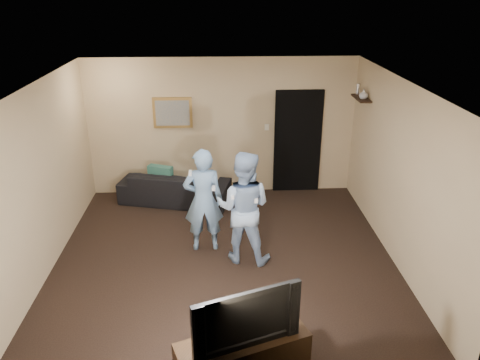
{
  "coord_description": "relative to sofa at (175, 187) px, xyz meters",
  "views": [
    {
      "loc": [
        -0.05,
        -5.99,
        3.82
      ],
      "look_at": [
        0.24,
        0.3,
        1.15
      ],
      "focal_mm": 35.0,
      "sensor_mm": 36.0,
      "label": 1
    }
  ],
  "objects": [
    {
      "name": "light_switch",
      "position": [
        1.74,
        0.42,
        1.01
      ],
      "size": [
        0.08,
        0.02,
        0.12
      ],
      "primitive_type": "cube",
      "color": "silver",
      "rests_on": "wall_back"
    },
    {
      "name": "wall_right",
      "position": [
        3.39,
        -2.05,
        1.01
      ],
      "size": [
        0.04,
        5.0,
        2.6
      ],
      "primitive_type": "cube",
      "color": "tan",
      "rests_on": "ground"
    },
    {
      "name": "television",
      "position": [
        1.04,
        -4.33,
        0.52
      ],
      "size": [
        1.1,
        0.52,
        0.65
      ],
      "primitive_type": "imported",
      "rotation": [
        0.0,
        0.0,
        0.35
      ],
      "color": "black",
      "rests_on": "tv_console"
    },
    {
      "name": "ceiling",
      "position": [
        0.89,
        -2.05,
        2.31
      ],
      "size": [
        5.0,
        5.0,
        0.04
      ],
      "primitive_type": "cube",
      "color": "silver",
      "rests_on": "wall_back"
    },
    {
      "name": "wall_back",
      "position": [
        0.89,
        0.45,
        1.01
      ],
      "size": [
        5.0,
        0.04,
        2.6
      ],
      "primitive_type": "cube",
      "color": "tan",
      "rests_on": "ground"
    },
    {
      "name": "wall_front",
      "position": [
        0.89,
        -4.55,
        1.01
      ],
      "size": [
        5.0,
        0.04,
        2.6
      ],
      "primitive_type": "cube",
      "color": "tan",
      "rests_on": "ground"
    },
    {
      "name": "wii_player_left",
      "position": [
        0.59,
        -1.71,
        0.52
      ],
      "size": [
        0.61,
        0.5,
        1.62
      ],
      "color": "#739BC7",
      "rests_on": "ground"
    },
    {
      "name": "wii_player_right",
      "position": [
        1.17,
        -2.04,
        0.55
      ],
      "size": [
        0.96,
        0.83,
        1.69
      ],
      "color": "#98B6DE",
      "rests_on": "ground"
    },
    {
      "name": "ground",
      "position": [
        0.89,
        -2.05,
        -0.29
      ],
      "size": [
        5.0,
        5.0,
        0.0
      ],
      "primitive_type": "plane",
      "color": "black",
      "rests_on": "ground"
    },
    {
      "name": "painting_canvas",
      "position": [
        -0.01,
        0.4,
        1.31
      ],
      "size": [
        0.62,
        0.01,
        0.47
      ],
      "primitive_type": "cube",
      "color": "slate",
      "rests_on": "painting_frame"
    },
    {
      "name": "sofa",
      "position": [
        0.0,
        0.0,
        0.0
      ],
      "size": [
        2.14,
        1.23,
        0.59
      ],
      "primitive_type": "imported",
      "rotation": [
        0.0,
        0.0,
        2.91
      ],
      "color": "black",
      "rests_on": "ground"
    },
    {
      "name": "shelf_figurine",
      "position": [
        3.28,
        -0.0,
        1.8
      ],
      "size": [
        0.06,
        0.06,
        0.18
      ],
      "primitive_type": "cylinder",
      "color": "#B5B5B9",
      "rests_on": "wall_shelf"
    },
    {
      "name": "wall_left",
      "position": [
        -1.61,
        -2.05,
        1.01
      ],
      "size": [
        0.04,
        5.0,
        2.6
      ],
      "primitive_type": "cube",
      "color": "tan",
      "rests_on": "ground"
    },
    {
      "name": "painting_frame",
      "position": [
        -0.01,
        0.42,
        1.31
      ],
      "size": [
        0.72,
        0.05,
        0.57
      ],
      "primitive_type": "cube",
      "color": "olive",
      "rests_on": "wall_back"
    },
    {
      "name": "tv_console",
      "position": [
        1.04,
        -4.33,
        -0.04
      ],
      "size": [
        1.44,
        0.88,
        0.49
      ],
      "primitive_type": "cube",
      "rotation": [
        0.0,
        0.0,
        0.35
      ],
      "color": "black",
      "rests_on": "ground"
    },
    {
      "name": "wall_shelf",
      "position": [
        3.28,
        -0.25,
        1.7
      ],
      "size": [
        0.2,
        0.6,
        0.03
      ],
      "primitive_type": "cube",
      "color": "black",
      "rests_on": "wall_right"
    },
    {
      "name": "doorway",
      "position": [
        2.34,
        0.42,
        0.71
      ],
      "size": [
        0.9,
        0.06,
        2.0
      ],
      "primitive_type": "cube",
      "color": "black",
      "rests_on": "ground"
    },
    {
      "name": "throw_pillow",
      "position": [
        -0.25,
        0.0,
        0.19
      ],
      "size": [
        0.48,
        0.31,
        0.46
      ],
      "primitive_type": "cube",
      "rotation": [
        0.0,
        0.0,
        -0.38
      ],
      "color": "#1B534C",
      "rests_on": "sofa"
    },
    {
      "name": "shelf_vase",
      "position": [
        3.28,
        -0.36,
        1.79
      ],
      "size": [
        0.19,
        0.19,
        0.16
      ],
      "primitive_type": "imported",
      "rotation": [
        0.0,
        0.0,
        -0.32
      ],
      "color": "silver",
      "rests_on": "wall_shelf"
    }
  ]
}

